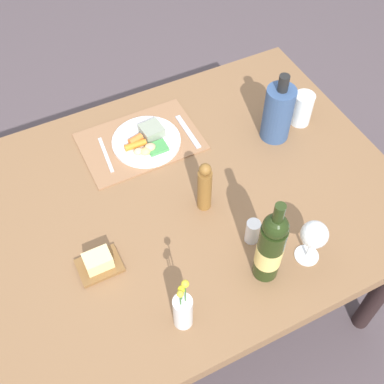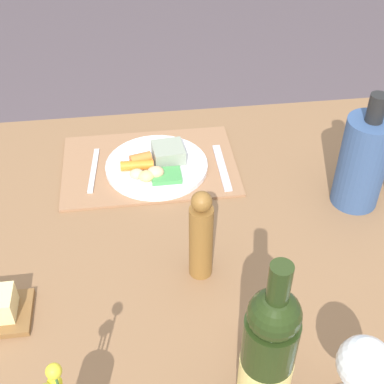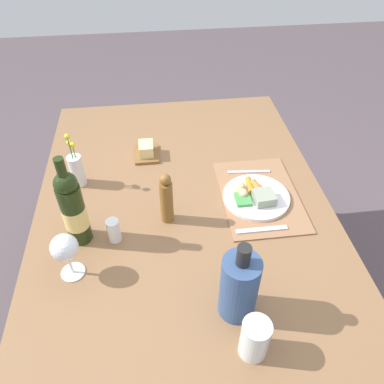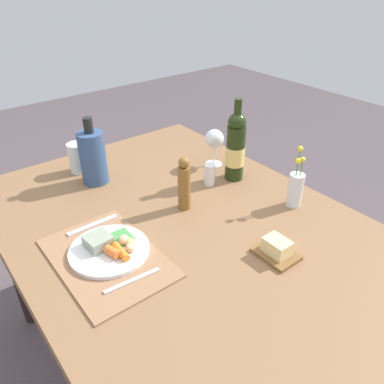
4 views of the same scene
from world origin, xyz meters
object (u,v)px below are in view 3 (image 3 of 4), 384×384
(water_tumbler, at_px, (254,340))
(knife, at_px, (249,172))
(dining_table, at_px, (183,217))
(wine_glass, at_px, (65,249))
(flower_vase, at_px, (77,169))
(salt_shaker, at_px, (114,230))
(butter_dish, at_px, (146,151))
(wine_bottle, at_px, (73,209))
(pepper_mill, at_px, (166,199))
(cooler_bottle, at_px, (239,286))
(dinner_plate, at_px, (256,196))
(fork, at_px, (262,229))

(water_tumbler, bearing_deg, knife, -12.75)
(dining_table, distance_m, knife, 0.33)
(wine_glass, distance_m, flower_vase, 0.43)
(knife, bearing_deg, salt_shaker, 123.38)
(knife, bearing_deg, water_tumbler, 172.24)
(butter_dish, distance_m, wine_bottle, 0.51)
(pepper_mill, xyz_separation_m, salt_shaker, (-0.07, 0.18, -0.05))
(knife, distance_m, cooler_bottle, 0.63)
(dining_table, relative_size, water_tumbler, 11.74)
(dining_table, bearing_deg, butter_dish, 22.00)
(knife, bearing_deg, cooler_bottle, 168.15)
(pepper_mill, height_order, water_tumbler, pepper_mill)
(wine_bottle, bearing_deg, cooler_bottle, -125.08)
(knife, distance_m, wine_glass, 0.78)
(dinner_plate, height_order, knife, dinner_plate)
(cooler_bottle, bearing_deg, pepper_mill, 24.02)
(dinner_plate, xyz_separation_m, knife, (0.15, -0.01, -0.01))
(knife, bearing_deg, dinner_plate, -179.65)
(wine_bottle, bearing_deg, dining_table, -70.42)
(fork, relative_size, knife, 1.06)
(wine_glass, distance_m, cooler_bottle, 0.51)
(salt_shaker, relative_size, butter_dish, 0.68)
(wine_glass, relative_size, cooler_bottle, 0.60)
(wine_glass, xyz_separation_m, wine_bottle, (0.14, -0.01, 0.02))
(cooler_bottle, bearing_deg, butter_dish, 16.71)
(knife, height_order, wine_bottle, wine_bottle)
(knife, xyz_separation_m, pepper_mill, (-0.21, 0.35, 0.09))
(water_tumbler, xyz_separation_m, wine_glass, (0.31, 0.49, 0.06))
(butter_dish, bearing_deg, salt_shaker, 165.20)
(dinner_plate, xyz_separation_m, wine_bottle, (-0.11, 0.63, 0.12))
(wine_bottle, distance_m, cooler_bottle, 0.57)
(pepper_mill, bearing_deg, cooler_bottle, -155.98)
(pepper_mill, bearing_deg, fork, -107.12)
(knife, xyz_separation_m, water_tumbler, (-0.71, 0.16, 0.05))
(dinner_plate, bearing_deg, wine_glass, 111.43)
(knife, height_order, water_tumbler, water_tumbler)
(wine_bottle, bearing_deg, knife, -67.63)
(dining_table, height_order, salt_shaker, salt_shaker)
(salt_shaker, xyz_separation_m, flower_vase, (0.31, 0.15, 0.03))
(dining_table, relative_size, knife, 8.83)
(dining_table, xyz_separation_m, salt_shaker, (-0.15, 0.25, 0.13))
(dining_table, bearing_deg, wine_glass, 125.90)
(knife, xyz_separation_m, flower_vase, (0.02, 0.67, 0.06))
(dining_table, xyz_separation_m, wine_bottle, (-0.13, 0.36, 0.22))
(pepper_mill, distance_m, wine_glass, 0.37)
(pepper_mill, bearing_deg, water_tumbler, -159.75)
(dining_table, relative_size, cooler_bottle, 5.49)
(pepper_mill, bearing_deg, wine_bottle, 99.79)
(dinner_plate, xyz_separation_m, cooler_bottle, (-0.44, 0.17, 0.09))
(fork, bearing_deg, salt_shaker, 86.86)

